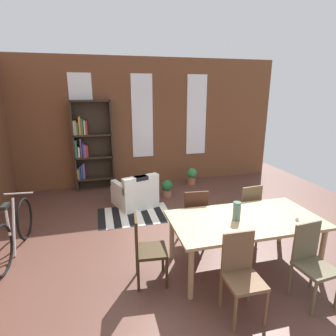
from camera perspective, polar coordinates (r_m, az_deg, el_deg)
name	(u,v)px	position (r m, az deg, el deg)	size (l,w,h in m)	color
ground_plane	(180,248)	(4.65, 2.41, -16.24)	(9.01, 9.01, 0.00)	brown
back_wall_brick	(142,123)	(7.44, -5.38, 9.30)	(7.41, 0.12, 3.28)	brown
window_pane_0	(83,118)	(7.27, -17.22, 9.84)	(0.55, 0.02, 2.13)	white
window_pane_1	(142,117)	(7.35, -5.32, 10.52)	(0.55, 0.02, 2.13)	white
window_pane_2	(196,115)	(7.73, 5.88, 10.75)	(0.55, 0.02, 2.13)	white
dining_table	(245,223)	(4.07, 15.62, -10.89)	(2.08, 1.08, 0.75)	#A0835D
vase_on_table	(237,211)	(3.92, 14.01, -8.60)	(0.11, 0.11, 0.26)	#4C7266
tealight_candle_0	(297,218)	(4.22, 25.10, -9.42)	(0.04, 0.04, 0.05)	silver
dining_chair_head_left	(145,247)	(3.71, -4.73, -15.93)	(0.44, 0.44, 0.95)	#332614
dining_chair_far_right	(247,209)	(4.96, 15.90, -8.06)	(0.44, 0.44, 0.95)	brown
dining_chair_near_left	(241,272)	(3.38, 14.87, -20.06)	(0.41, 0.41, 0.95)	brown
dining_chair_near_right	(312,260)	(3.86, 27.51, -16.48)	(0.44, 0.44, 0.95)	brown
dining_chair_far_left	(194,215)	(4.58, 5.41, -9.54)	(0.44, 0.44, 0.95)	#3D2115
bookshelf_tall	(90,145)	(7.19, -15.84, 4.62)	(0.96, 0.29, 2.24)	#2D2319
armchair_white	(135,194)	(6.13, -6.75, -5.25)	(1.01, 1.01, 0.75)	white
bicycle_second	(14,232)	(4.97, -29.11, -11.42)	(0.44, 1.71, 0.90)	black
potted_plant_by_shelf	(167,188)	(6.63, -0.20, -4.08)	(0.27, 0.27, 0.40)	#9E6042
potted_plant_corner	(192,175)	(7.53, 4.93, -1.50)	(0.28, 0.28, 0.44)	#9E6042
striped_rug	(135,215)	(5.78, -6.93, -9.58)	(1.46, 1.00, 0.01)	black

